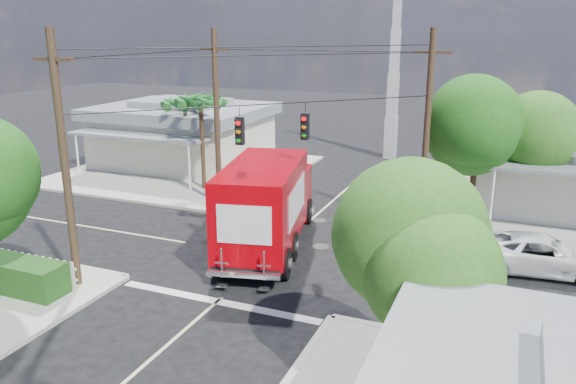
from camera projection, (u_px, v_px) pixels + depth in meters
The scene contains 16 objects.
ground at pixel (269, 256), 22.93m from camera, with size 120.00×120.00×0.00m, color black.
sidewalk_ne at pixel (552, 210), 28.57m from camera, with size 14.12×14.12×0.14m.
sidewalk_nw at pixel (186, 171), 36.56m from camera, with size 14.12×14.12×0.14m.
road_markings at pixel (254, 270), 21.62m from camera, with size 32.00×32.00×0.01m.
building_nw at pixel (183, 133), 37.78m from camera, with size 10.80×10.20×4.30m.
radio_tower at pixel (394, 79), 38.92m from camera, with size 0.80×0.80×17.00m.
tree_ne_front at pixel (478, 126), 24.95m from camera, with size 4.21×4.14×6.66m.
tree_ne_back at pixel (539, 135), 26.11m from camera, with size 3.77×3.66×5.82m.
tree_se at pixel (417, 251), 12.80m from camera, with size 3.67×3.54×5.62m.
palm_nw_front at pixel (201, 102), 30.93m from camera, with size 3.01×3.08×5.59m.
palm_nw_back at pixel (185, 104), 33.10m from camera, with size 3.01×3.08×5.19m.
utility_poles at pixel (250, 134), 23.63m from camera, with size 12.00×10.68×9.00m.
picket_fence at pixel (14, 262), 20.64m from camera, with size 5.94×0.06×1.00m.
vending_boxes at pixel (453, 215), 25.85m from camera, with size 1.90×0.50×1.10m.
delivery_truck at pixel (267, 204), 23.36m from camera, with size 4.50×9.15×3.81m.
parked_car at pixel (541, 254), 21.31m from camera, with size 2.36×5.12×1.42m, color silver.
Camera 1 is at (8.85, -19.38, 8.91)m, focal length 35.00 mm.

